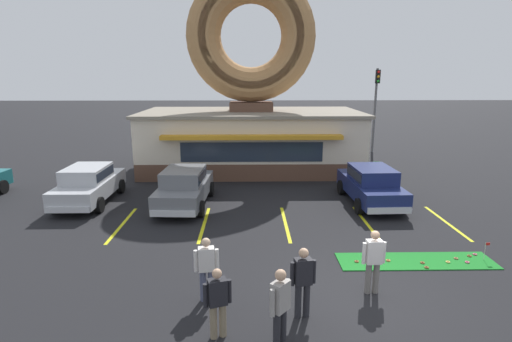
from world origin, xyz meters
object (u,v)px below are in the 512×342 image
(car_silver, at_px, (89,183))
(car_navy, at_px, (371,184))
(pedestrian_hooded_kid, at_px, (207,266))
(pedestrian_beanie_man, at_px, (373,259))
(car_grey, at_px, (185,186))
(putting_flag_pin, at_px, (487,247))
(trash_bin, at_px, (377,171))
(pedestrian_blue_sweater_man, at_px, (303,279))
(pedestrian_leather_jacket_man, at_px, (280,305))
(golf_ball, at_px, (383,261))
(pedestrian_clipboard_woman, at_px, (218,300))
(traffic_light_pole, at_px, (376,99))

(car_silver, bearing_deg, car_navy, -1.58)
(car_navy, distance_m, pedestrian_hooded_kid, 9.68)
(pedestrian_beanie_man, bearing_deg, pedestrian_hooded_kid, -176.27)
(pedestrian_beanie_man, bearing_deg, car_grey, 129.33)
(putting_flag_pin, bearing_deg, pedestrian_beanie_man, -156.35)
(pedestrian_hooded_kid, distance_m, trash_bin, 13.56)
(car_silver, xyz_separation_m, pedestrian_beanie_man, (9.88, -7.52, 0.04))
(pedestrian_blue_sweater_man, distance_m, pedestrian_leather_jacket_man, 1.19)
(golf_ball, distance_m, pedestrian_hooded_kid, 5.32)
(pedestrian_beanie_man, height_order, trash_bin, pedestrian_beanie_man)
(pedestrian_beanie_man, bearing_deg, putting_flag_pin, 23.65)
(car_grey, distance_m, pedestrian_blue_sweater_man, 8.87)
(pedestrian_clipboard_woman, distance_m, traffic_light_pole, 22.70)
(car_grey, bearing_deg, pedestrian_blue_sweater_man, -64.22)
(car_grey, distance_m, pedestrian_beanie_man, 9.05)
(car_grey, distance_m, traffic_light_pole, 16.68)
(car_navy, xyz_separation_m, pedestrian_beanie_man, (-2.10, -7.18, 0.04))
(car_navy, relative_size, traffic_light_pole, 0.80)
(pedestrian_clipboard_woman, bearing_deg, car_grey, 103.11)
(putting_flag_pin, relative_size, pedestrian_leather_jacket_man, 0.32)
(pedestrian_blue_sweater_man, distance_m, trash_bin, 13.10)
(pedestrian_blue_sweater_man, bearing_deg, pedestrian_beanie_man, 27.75)
(pedestrian_leather_jacket_man, distance_m, pedestrian_beanie_man, 3.19)
(car_navy, xyz_separation_m, traffic_light_pole, (3.64, 11.58, 2.84))
(car_navy, distance_m, car_grey, 7.84)
(car_navy, distance_m, pedestrian_blue_sweater_man, 9.09)
(golf_ball, xyz_separation_m, car_grey, (-6.56, 5.40, 0.82))
(car_navy, relative_size, car_silver, 1.01)
(trash_bin, height_order, traffic_light_pole, traffic_light_pole)
(putting_flag_pin, xyz_separation_m, pedestrian_hooded_kid, (-7.97, -1.97, 0.45))
(car_grey, bearing_deg, traffic_light_pole, 45.71)
(putting_flag_pin, distance_m, car_silver, 14.96)
(golf_ball, xyz_separation_m, pedestrian_clipboard_woman, (-4.54, -3.28, 0.80))
(pedestrian_blue_sweater_man, bearing_deg, trash_bin, 65.37)
(golf_ball, height_order, car_navy, car_navy)
(car_navy, xyz_separation_m, pedestrian_leather_jacket_man, (-4.57, -9.21, 0.07))
(car_silver, bearing_deg, golf_ball, -28.89)
(pedestrian_hooded_kid, bearing_deg, pedestrian_leather_jacket_man, -47.44)
(car_silver, height_order, pedestrian_blue_sweater_man, pedestrian_blue_sweater_man)
(car_navy, height_order, pedestrian_clipboard_woman, car_navy)
(car_silver, xyz_separation_m, traffic_light_pole, (15.62, 11.25, 2.84))
(car_grey, relative_size, pedestrian_beanie_man, 2.80)
(pedestrian_leather_jacket_man, bearing_deg, car_navy, 63.62)
(pedestrian_clipboard_woman, bearing_deg, car_silver, 123.87)
(car_silver, bearing_deg, pedestrian_beanie_man, -37.25)
(pedestrian_blue_sweater_man, height_order, traffic_light_pole, traffic_light_pole)
(pedestrian_leather_jacket_man, distance_m, pedestrian_clipboard_woman, 1.30)
(pedestrian_hooded_kid, distance_m, traffic_light_pole, 21.60)
(golf_ball, xyz_separation_m, traffic_light_pole, (4.91, 17.16, 3.66))
(trash_bin, distance_m, traffic_light_pole, 8.75)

